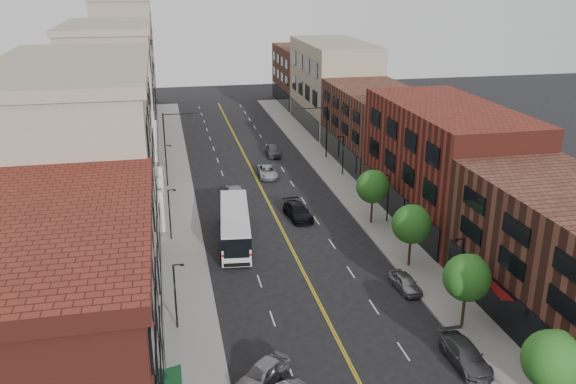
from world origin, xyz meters
TOP-DOWN VIEW (x-y plane):
  - ground at (0.00, 0.00)m, footprint 220.00×220.00m
  - sidewalk_left at (-10.00, 35.00)m, footprint 4.00×110.00m
  - sidewalk_right at (10.00, 35.00)m, footprint 4.00×110.00m
  - bldg_l_redbrick at (-17.00, -6.00)m, footprint 10.00×16.00m
  - bldg_l_tanoffice at (-17.00, 13.00)m, footprint 10.00×22.00m
  - bldg_l_white at (-17.00, 31.00)m, footprint 10.00×14.00m
  - bldg_l_far_a at (-17.00, 48.00)m, footprint 10.00×20.00m
  - bldg_l_far_b at (-17.00, 68.00)m, footprint 10.00×20.00m
  - bldg_l_far_c at (-17.00, 86.00)m, footprint 10.00×16.00m
  - bldg_r_mid at (17.00, 24.00)m, footprint 10.00×22.00m
  - bldg_r_far_a at (17.00, 45.00)m, footprint 10.00×20.00m
  - bldg_r_far_b at (17.00, 66.00)m, footprint 10.00×22.00m
  - bldg_r_far_c at (17.00, 86.00)m, footprint 10.00×18.00m
  - tree_r_0 at (9.39, -5.93)m, footprint 3.40×3.40m
  - tree_r_1 at (9.39, 4.07)m, footprint 3.40×3.40m
  - tree_r_2 at (9.39, 14.07)m, footprint 3.40×3.40m
  - tree_r_3 at (9.39, 24.07)m, footprint 3.40×3.40m
  - lamp_l_1 at (-10.95, 8.00)m, footprint 0.81×0.55m
  - lamp_l_2 at (-10.95, 24.00)m, footprint 0.81×0.55m
  - lamp_l_3 at (-10.95, 40.00)m, footprint 0.81×0.55m
  - lamp_r_1 at (10.95, 8.00)m, footprint 0.81×0.55m
  - lamp_r_2 at (10.95, 24.00)m, footprint 0.81×0.55m
  - lamp_r_3 at (10.95, 40.00)m, footprint 0.81×0.55m
  - signal_mast_left at (-10.27, 48.00)m, footprint 4.49×0.18m
  - signal_mast_right at (10.27, 48.00)m, footprint 4.49×0.18m
  - city_bus at (-4.96, 22.49)m, footprint 3.84×12.27m
  - car_angle_a at (-5.97, 0.60)m, footprint 4.35×4.18m
  - car_parked_mid at (7.40, -0.16)m, footprint 2.05×4.92m
  - car_parked_far at (7.40, 10.14)m, footprint 1.90×3.96m
  - car_lane_behind at (-3.55, 34.52)m, footprint 1.60×4.33m
  - car_lane_a at (2.22, 27.02)m, footprint 2.70×5.42m
  - car_lane_b at (1.50, 41.41)m, footprint 2.49×5.04m
  - car_lane_c at (3.92, 50.60)m, footprint 2.04×4.63m

SIDE VIEW (x-z plane):
  - ground at x=0.00m, z-range 0.00..0.00m
  - sidewalk_left at x=-10.00m, z-range 0.00..0.15m
  - sidewalk_right at x=10.00m, z-range 0.00..0.15m
  - car_parked_far at x=7.40m, z-range 0.00..1.30m
  - car_lane_b at x=1.50m, z-range 0.00..1.38m
  - car_lane_behind at x=-3.55m, z-range 0.00..1.41m
  - car_parked_mid at x=7.40m, z-range 0.00..1.42m
  - car_angle_a at x=-5.97m, z-range 0.00..1.47m
  - car_lane_a at x=2.22m, z-range 0.00..1.51m
  - car_lane_c at x=3.92m, z-range 0.00..1.55m
  - city_bus at x=-4.96m, z-range 0.25..3.36m
  - lamp_l_1 at x=-10.95m, z-range 0.45..5.50m
  - lamp_l_2 at x=-10.95m, z-range 0.45..5.50m
  - lamp_l_3 at x=-10.95m, z-range 0.45..5.50m
  - lamp_r_1 at x=10.95m, z-range 0.45..5.50m
  - lamp_r_2 at x=10.95m, z-range 0.45..5.50m
  - lamp_r_3 at x=10.95m, z-range 0.45..5.50m
  - bldg_l_white at x=-17.00m, z-range 0.00..8.00m
  - tree_r_0 at x=9.39m, z-range 1.33..6.92m
  - tree_r_1 at x=9.39m, z-range 1.33..6.92m
  - tree_r_2 at x=9.39m, z-range 1.33..6.92m
  - tree_r_3 at x=9.39m, z-range 1.33..6.92m
  - signal_mast_left at x=-10.27m, z-range 1.05..8.25m
  - signal_mast_right at x=10.27m, z-range 1.05..8.25m
  - bldg_r_far_a at x=17.00m, z-range 0.00..10.00m
  - bldg_r_far_c at x=17.00m, z-range 0.00..11.00m
  - bldg_r_mid at x=17.00m, z-range 0.00..12.00m
  - bldg_l_redbrick at x=-17.00m, z-range 0.00..14.00m
  - bldg_r_far_b at x=17.00m, z-range 0.00..14.00m
  - bldg_l_far_b at x=-17.00m, z-range 0.00..15.00m
  - bldg_l_tanoffice at x=-17.00m, z-range 0.00..18.00m
  - bldg_l_far_a at x=-17.00m, z-range 0.00..18.00m
  - bldg_l_far_c at x=-17.00m, z-range 0.00..20.00m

